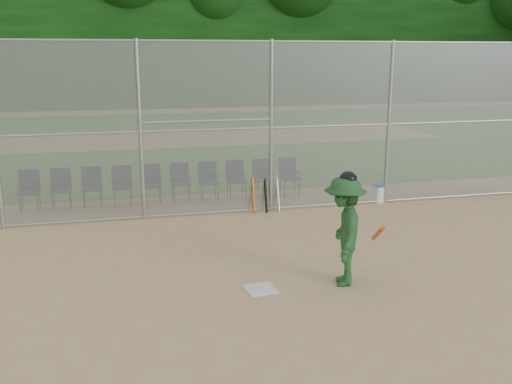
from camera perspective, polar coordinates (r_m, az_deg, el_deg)
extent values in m
plane|color=tan|center=(8.96, 3.99, -10.53)|extent=(100.00, 100.00, 0.00)
plane|color=#29661E|center=(26.15, -8.39, 5.40)|extent=(100.00, 100.00, 0.00)
plane|color=tan|center=(26.15, -8.39, 5.41)|extent=(24.00, 24.00, 0.00)
cube|color=gray|center=(13.13, -2.69, 6.31)|extent=(16.00, 0.02, 4.00)
cylinder|color=#9EA3A8|center=(13.03, -2.79, 14.85)|extent=(16.00, 0.05, 0.05)
cube|color=black|center=(42.88, -11.13, 15.79)|extent=(80.00, 5.00, 11.00)
cube|color=silver|center=(9.24, 0.45, -9.67)|extent=(0.52, 0.52, 0.02)
imported|color=#1F4F24|center=(9.28, 8.79, -3.87)|extent=(0.99, 1.31, 1.80)
ellipsoid|color=black|center=(9.07, 8.98, 1.37)|extent=(0.27, 0.30, 0.23)
cylinder|color=#E34315|center=(9.09, 12.11, -4.06)|extent=(0.29, 0.77, 0.46)
cylinder|color=white|center=(14.84, 12.13, -0.18)|extent=(0.35, 0.35, 0.41)
cylinder|color=#284CB0|center=(14.79, 12.17, 0.69)|extent=(0.37, 0.37, 0.05)
cylinder|color=#D84C14|center=(13.47, -0.25, -0.33)|extent=(0.06, 0.25, 0.84)
cylinder|color=black|center=(13.54, 0.98, -0.26)|extent=(0.06, 0.27, 0.84)
cylinder|color=#B2B2B7|center=(13.62, 2.20, -0.20)|extent=(0.06, 0.30, 0.83)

